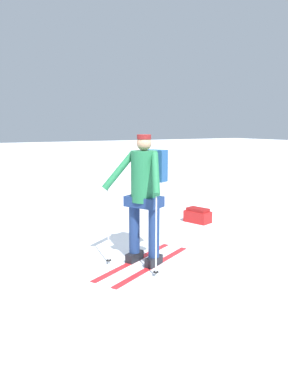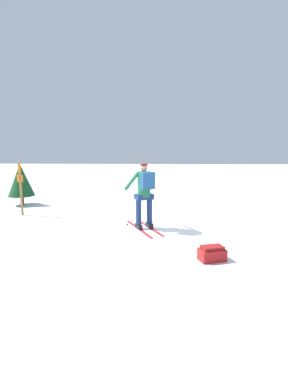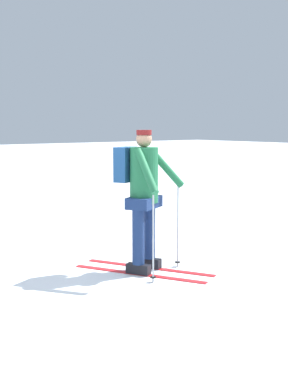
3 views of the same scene
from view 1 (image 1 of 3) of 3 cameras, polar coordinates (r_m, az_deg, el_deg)
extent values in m
plane|color=white|center=(5.81, -1.64, -8.81)|extent=(80.00, 80.00, 0.00)
cube|color=red|center=(5.19, 1.50, -11.12)|extent=(1.62, 0.87, 0.01)
cube|color=black|center=(5.16, 1.50, -10.45)|extent=(0.32, 0.23, 0.12)
cylinder|color=navy|center=(5.03, 1.52, -5.81)|extent=(0.15, 0.15, 0.75)
cube|color=red|center=(5.35, -1.45, -10.43)|extent=(1.62, 0.87, 0.01)
cube|color=black|center=(5.33, -1.45, -9.78)|extent=(0.32, 0.23, 0.12)
cylinder|color=navy|center=(5.20, -1.47, -5.28)|extent=(0.15, 0.15, 0.75)
cube|color=navy|center=(5.02, 0.00, -1.44)|extent=(0.47, 0.55, 0.14)
cylinder|color=#1E663D|center=(4.97, 0.00, 2.40)|extent=(0.35, 0.35, 0.68)
sphere|color=tan|center=(4.93, 0.00, 7.45)|extent=(0.20, 0.20, 0.20)
cylinder|color=maroon|center=(4.93, 0.00, 8.41)|extent=(0.19, 0.19, 0.06)
cube|color=navy|center=(5.17, 1.58, 4.06)|extent=(0.30, 0.38, 0.43)
cylinder|color=#B2B7BC|center=(4.66, 1.85, -6.45)|extent=(0.02, 0.02, 1.11)
cylinder|color=black|center=(4.82, 1.82, -12.10)|extent=(0.07, 0.07, 0.01)
cylinder|color=#1E663D|center=(4.67, 1.77, 2.85)|extent=(0.31, 0.47, 0.52)
cylinder|color=#B2B7BC|center=(5.08, -5.47, -5.08)|extent=(0.02, 0.02, 1.11)
cylinder|color=black|center=(5.23, -5.38, -10.31)|extent=(0.07, 0.07, 0.01)
cylinder|color=#1E663D|center=(4.99, -3.80, 3.30)|extent=(0.49, 0.17, 0.52)
cube|color=maroon|center=(7.47, 8.18, -3.74)|extent=(0.42, 0.56, 0.23)
cube|color=maroon|center=(7.44, 8.20, -2.67)|extent=(0.34, 0.46, 0.06)
camera|label=2|loc=(10.35, 33.84, 9.32)|focal=24.00mm
camera|label=3|loc=(8.73, -48.26, 6.48)|focal=50.00mm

